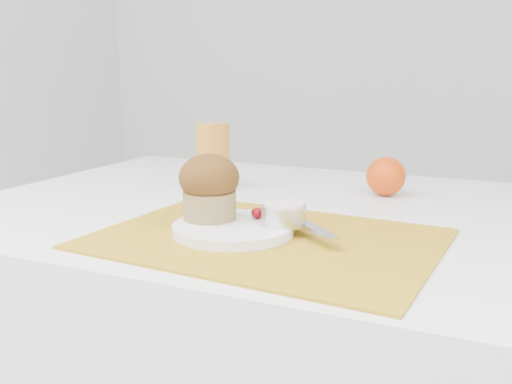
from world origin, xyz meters
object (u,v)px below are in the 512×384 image
at_px(orange, 386,176).
at_px(juice_glass, 213,156).
at_px(muffin, 209,186).
at_px(plate, 233,229).

bearing_deg(orange, juice_glass, -165.52).
relative_size(juice_glass, muffin, 1.31).
bearing_deg(muffin, orange, 61.66).
distance_m(orange, muffin, 0.40).
bearing_deg(plate, juice_glass, 123.63).
bearing_deg(juice_glass, orange, 14.48).
relative_size(plate, muffin, 1.74).
height_order(plate, muffin, muffin).
distance_m(plate, juice_glass, 0.34).
distance_m(juice_glass, muffin, 0.30).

